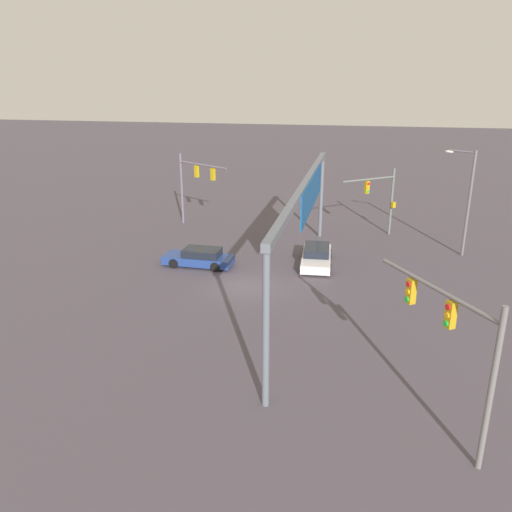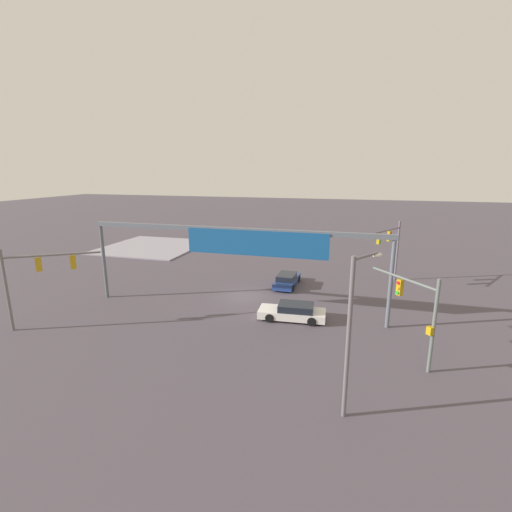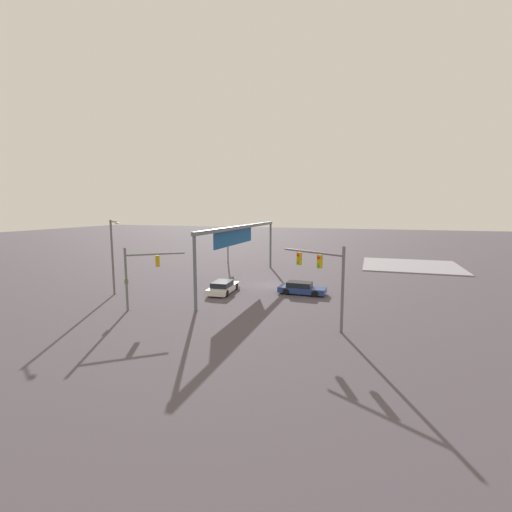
{
  "view_description": "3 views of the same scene",
  "coord_description": "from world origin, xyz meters",
  "px_view_note": "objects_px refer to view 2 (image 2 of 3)",
  "views": [
    {
      "loc": [
        28.05,
        6.36,
        11.93
      ],
      "look_at": [
        1.04,
        0.69,
        2.37
      ],
      "focal_mm": 36.24,
      "sensor_mm": 36.0,
      "label": 1
    },
    {
      "loc": [
        -8.8,
        27.94,
        10.68
      ],
      "look_at": [
        -0.96,
        -0.24,
        3.65
      ],
      "focal_mm": 25.06,
      "sensor_mm": 36.0,
      "label": 2
    },
    {
      "loc": [
        -37.12,
        -10.42,
        8.5
      ],
      "look_at": [
        2.59,
        2.54,
        2.82
      ],
      "focal_mm": 24.93,
      "sensor_mm": 36.0,
      "label": 3
    }
  ],
  "objects_px": {
    "streetlamp_curved_arm": "(353,325)",
    "sedan_car_waiting_far": "(287,280)",
    "traffic_signal_near_corner": "(391,242)",
    "traffic_signal_opposite_side": "(418,306)",
    "sedan_car_approaching": "(293,312)",
    "traffic_signal_cross_street": "(34,273)"
  },
  "relations": [
    {
      "from": "streetlamp_curved_arm",
      "to": "sedan_car_waiting_far",
      "type": "distance_m",
      "value": 18.74
    },
    {
      "from": "traffic_signal_near_corner",
      "to": "streetlamp_curved_arm",
      "type": "relative_size",
      "value": 0.81
    },
    {
      "from": "traffic_signal_opposite_side",
      "to": "streetlamp_curved_arm",
      "type": "bearing_deg",
      "value": 109.51
    },
    {
      "from": "streetlamp_curved_arm",
      "to": "sedan_car_waiting_far",
      "type": "bearing_deg",
      "value": 51.77
    },
    {
      "from": "traffic_signal_near_corner",
      "to": "sedan_car_waiting_far",
      "type": "distance_m",
      "value": 10.44
    },
    {
      "from": "streetlamp_curved_arm",
      "to": "sedan_car_approaching",
      "type": "relative_size",
      "value": 1.48
    },
    {
      "from": "traffic_signal_cross_street",
      "to": "sedan_car_waiting_far",
      "type": "distance_m",
      "value": 20.41
    },
    {
      "from": "traffic_signal_near_corner",
      "to": "sedan_car_approaching",
      "type": "height_order",
      "value": "traffic_signal_near_corner"
    },
    {
      "from": "streetlamp_curved_arm",
      "to": "sedan_car_approaching",
      "type": "distance_m",
      "value": 11.21
    },
    {
      "from": "traffic_signal_cross_street",
      "to": "sedan_car_approaching",
      "type": "xyz_separation_m",
      "value": [
        -16.68,
        -6.04,
        -3.38
      ]
    },
    {
      "from": "traffic_signal_cross_street",
      "to": "streetlamp_curved_arm",
      "type": "height_order",
      "value": "streetlamp_curved_arm"
    },
    {
      "from": "traffic_signal_cross_street",
      "to": "streetlamp_curved_arm",
      "type": "distance_m",
      "value": 21.14
    },
    {
      "from": "traffic_signal_opposite_side",
      "to": "sedan_car_waiting_far",
      "type": "relative_size",
      "value": 1.13
    },
    {
      "from": "traffic_signal_opposite_side",
      "to": "traffic_signal_near_corner",
      "type": "bearing_deg",
      "value": -37.61
    },
    {
      "from": "streetlamp_curved_arm",
      "to": "traffic_signal_opposite_side",
      "type": "bearing_deg",
      "value": 0.65
    },
    {
      "from": "sedan_car_approaching",
      "to": "sedan_car_waiting_far",
      "type": "height_order",
      "value": "same"
    },
    {
      "from": "traffic_signal_cross_street",
      "to": "sedan_car_approaching",
      "type": "bearing_deg",
      "value": -12.63
    },
    {
      "from": "traffic_signal_cross_street",
      "to": "sedan_car_waiting_far",
      "type": "bearing_deg",
      "value": 10.2
    },
    {
      "from": "sedan_car_waiting_far",
      "to": "traffic_signal_near_corner",
      "type": "bearing_deg",
      "value": -68.56
    },
    {
      "from": "sedan_car_approaching",
      "to": "sedan_car_waiting_far",
      "type": "distance_m",
      "value": 7.85
    },
    {
      "from": "traffic_signal_near_corner",
      "to": "sedan_car_approaching",
      "type": "relative_size",
      "value": 1.2
    },
    {
      "from": "traffic_signal_opposite_side",
      "to": "traffic_signal_cross_street",
      "type": "relative_size",
      "value": 0.93
    }
  ]
}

